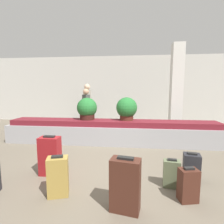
% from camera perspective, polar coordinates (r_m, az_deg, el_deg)
% --- Properties ---
extents(ground_plane, '(18.00, 18.00, 0.00)m').
position_cam_1_polar(ground_plane, '(3.87, -2.72, -17.05)').
color(ground_plane, '#6B6051').
extents(back_wall, '(18.00, 0.06, 3.20)m').
position_cam_1_polar(back_wall, '(8.63, 2.61, 7.36)').
color(back_wall, beige).
rests_on(back_wall, ground_plane).
extents(carousel, '(6.33, 0.79, 0.69)m').
position_cam_1_polar(carousel, '(5.25, 0.00, -6.61)').
color(carousel, '#9E9EA3').
rests_on(carousel, ground_plane).
extents(pillar, '(0.40, 0.40, 3.20)m').
position_cam_1_polar(pillar, '(6.71, 20.24, 6.93)').
color(pillar, silver).
rests_on(pillar, ground_plane).
extents(suitcase_1, '(0.42, 0.29, 0.74)m').
position_cam_1_polar(suitcase_1, '(2.48, 4.36, -22.63)').
color(suitcase_1, '#472319').
rests_on(suitcase_1, ground_plane).
extents(suitcase_2, '(0.28, 0.20, 0.48)m').
position_cam_1_polar(suitcase_2, '(3.19, 18.85, -18.47)').
color(suitcase_2, '#5B6647').
rests_on(suitcase_2, ground_plane).
extents(suitcase_3, '(0.31, 0.28, 0.50)m').
position_cam_1_polar(suitcase_3, '(3.52, 24.50, -16.04)').
color(suitcase_3, '#232328').
rests_on(suitcase_3, ground_plane).
extents(suitcase_4, '(0.29, 0.23, 0.51)m').
position_cam_1_polar(suitcase_4, '(2.92, 23.61, -20.98)').
color(suitcase_4, '#472319').
rests_on(suitcase_4, ground_plane).
extents(suitcase_5, '(0.35, 0.29, 0.63)m').
position_cam_1_polar(suitcase_5, '(2.91, -17.21, -19.43)').
color(suitcase_5, '#A3843D').
rests_on(suitcase_5, ground_plane).
extents(suitcase_6, '(0.37, 0.24, 0.75)m').
position_cam_1_polar(suitcase_6, '(3.57, -19.58, -13.29)').
color(suitcase_6, maroon).
rests_on(suitcase_6, ground_plane).
extents(potted_plant_0, '(0.62, 0.62, 0.68)m').
position_cam_1_polar(potted_plant_0, '(5.22, 4.80, 1.07)').
color(potted_plant_0, '#4C2319').
rests_on(potted_plant_0, carousel).
extents(potted_plant_1, '(0.61, 0.61, 0.66)m').
position_cam_1_polar(potted_plant_1, '(5.36, -8.15, 0.98)').
color(potted_plant_1, '#381914').
rests_on(potted_plant_1, carousel).
extents(traveler_0, '(0.35, 0.36, 1.63)m').
position_cam_1_polar(traveler_0, '(6.87, -8.42, 2.02)').
color(traveler_0, '#282833').
rests_on(traveler_0, ground_plane).
extents(traveler_1, '(0.31, 0.37, 1.84)m').
position_cam_1_polar(traveler_1, '(7.84, -8.07, 3.79)').
color(traveler_1, '#282833').
rests_on(traveler_1, ground_plane).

